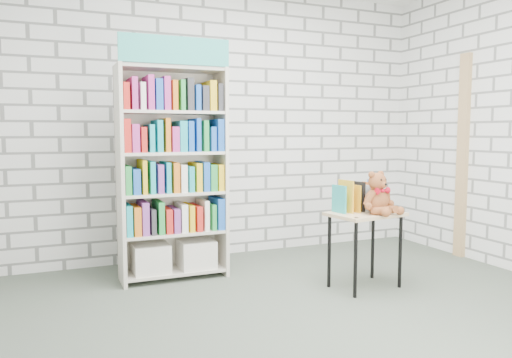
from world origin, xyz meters
name	(u,v)px	position (x,y,z in m)	size (l,w,h in m)	color
ground	(321,317)	(0.00, 0.00, 0.00)	(4.50, 4.50, 0.00)	#464F43
room_shell	(324,60)	(0.00, 0.00, 1.78)	(4.52, 4.02, 2.81)	silver
bookshelf	(172,172)	(-0.73, 1.36, 0.95)	(0.93, 0.36, 2.09)	beige
display_table	(365,223)	(0.68, 0.45, 0.55)	(0.64, 0.49, 0.64)	tan
table_books	(358,197)	(0.67, 0.55, 0.76)	(0.44, 0.24, 0.25)	teal
teddy_bear	(379,197)	(0.75, 0.37, 0.78)	(0.32, 0.31, 0.35)	brown
door_trim	(462,156)	(2.23, 0.95, 1.05)	(0.05, 0.12, 2.10)	tan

